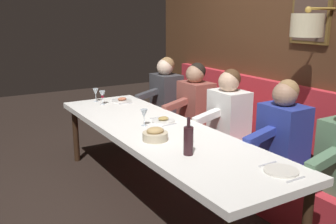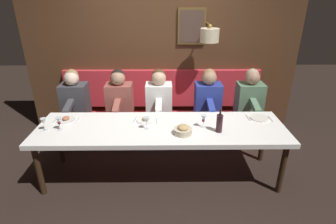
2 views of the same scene
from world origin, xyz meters
The scene contains 17 objects.
ground_plane centered at (0.00, 0.00, 0.00)m, with size 12.00×12.00×0.00m, color black.
dining_table centered at (0.00, 0.00, 0.68)m, with size 0.90×3.12×0.74m.
banquette_bench centered at (0.89, 0.00, 0.23)m, with size 0.52×3.32×0.45m, color red.
back_wall_panel centered at (1.46, -0.01, 1.36)m, with size 0.59×4.52×2.90m.
diner_near centered at (0.88, -0.72, 0.82)m, with size 0.60×0.40×0.79m.
diner_middle centered at (0.88, 0.04, 0.82)m, with size 0.60×0.40×0.79m.
diner_far centered at (0.88, 0.65, 0.82)m, with size 0.60×0.40×0.79m.
diner_farthest centered at (0.88, 1.35, 0.82)m, with size 0.60×0.40×0.79m.
place_setting_0 centered at (0.20, 1.26, 0.75)m, with size 0.24×0.32×0.05m.
place_setting_1 centered at (0.17, 0.20, 0.75)m, with size 0.24×0.32×0.05m.
place_setting_2 centered at (0.22, -1.31, 0.75)m, with size 0.24×0.31×0.01m.
wine_glass_0 centered at (-0.08, 1.42, 0.86)m, with size 0.07×0.07×0.16m.
wine_glass_1 centered at (-0.02, -0.52, 0.86)m, with size 0.07×0.07×0.16m.
wine_glass_2 centered at (-0.06, 0.18, 0.86)m, with size 0.07×0.07×0.16m.
wine_glass_3 centered at (-0.07, 1.24, 0.86)m, with size 0.07×0.07×0.16m.
wine_bottle centered at (-0.14, -0.70, 0.86)m, with size 0.08×0.08×0.30m.
bread_bowl centered at (-0.19, -0.26, 0.79)m, with size 0.22×0.22×0.12m.
Camera 1 is at (-1.72, -3.01, 1.80)m, focal length 41.09 mm.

